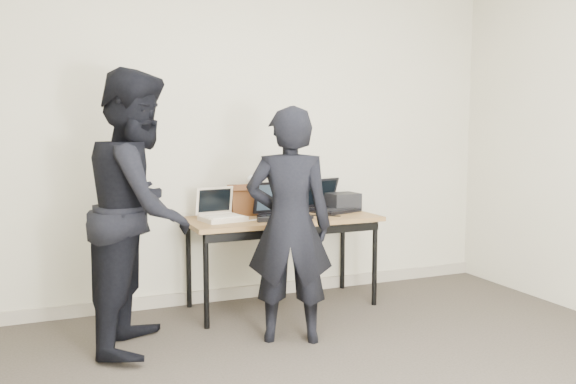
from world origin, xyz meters
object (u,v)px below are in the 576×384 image
desk (283,224)px  laptop_beige (221,214)px  laptop_right (330,204)px  equipment_box (343,201)px  leather_satchel (252,199)px  person_observer (140,210)px  laptop_center (281,209)px  person_typist (289,225)px

desk → laptop_beige: size_ratio=4.29×
laptop_right → equipment_box: 0.14m
laptop_beige → leather_satchel: (0.31, 0.20, 0.08)m
leather_satchel → person_observer: 1.15m
laptop_center → laptop_right: 0.54m
laptop_center → person_typist: (-0.21, -0.68, -0.01)m
laptop_right → leather_satchel: 0.68m
person_typist → person_observer: bearing=4.2°
equipment_box → person_observer: (-1.77, -0.59, 0.10)m
desk → person_observer: (-1.14, -0.40, 0.23)m
desk → person_observer: bearing=-162.0°
desk → laptop_beige: (-0.49, 0.02, 0.11)m
equipment_box → person_typist: person_typist is taller
desk → laptop_right: (0.49, 0.16, 0.12)m
person_typist → equipment_box: bearing=-112.3°
laptop_beige → equipment_box: 1.14m
laptop_beige → desk: bearing=-13.4°
laptop_center → equipment_box: (0.65, 0.20, 0.01)m
desk → laptop_center: bearing=-149.3°
laptop_center → equipment_box: 0.68m
desk → person_observer: person_observer is taller
laptop_right → laptop_center: bearing=179.3°
equipment_box → person_typist: bearing=-134.2°
laptop_right → person_typist: 1.11m
laptop_beige → person_typist: person_typist is taller
laptop_beige → laptop_right: (0.98, 0.14, 0.01)m
desk → leather_satchel: leather_satchel is taller
person_typist → person_observer: person_observer is taller
leather_satchel → desk: bearing=-51.7°
laptop_beige → laptop_right: size_ratio=0.76×
desk → laptop_center: 0.12m
person_typist → person_observer: (-0.91, 0.29, 0.11)m
desk → leather_satchel: size_ratio=4.20×
desk → equipment_box: equipment_box is taller
laptop_beige → leather_satchel: size_ratio=0.98×
laptop_center → leather_satchel: 0.30m
laptop_beige → equipment_box: (1.12, 0.17, 0.02)m
equipment_box → desk: bearing=-163.1°
leather_satchel → equipment_box: 0.81m
laptop_right → equipment_box: (0.14, 0.03, 0.01)m
desk → laptop_beige: laptop_beige is taller
person_observer → laptop_center: bearing=-50.7°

